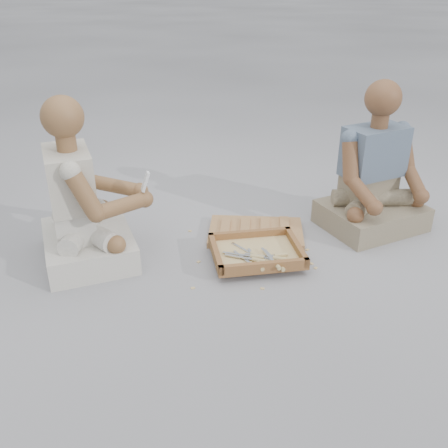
{
  "coord_description": "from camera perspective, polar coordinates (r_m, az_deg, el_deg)",
  "views": [
    {
      "loc": [
        -0.28,
        -2.07,
        1.39
      ],
      "look_at": [
        -0.1,
        0.08,
        0.3
      ],
      "focal_mm": 40.0,
      "sensor_mm": 36.0,
      "label": 1
    }
  ],
  "objects": [
    {
      "name": "wood_chip_1",
      "position": [
        2.64,
        3.24,
        -4.91
      ],
      "size": [
        0.02,
        0.02,
        0.0
      ],
      "primitive_type": "cube",
      "rotation": [
        0.0,
        0.0,
        1.15
      ],
      "color": "#D2BF7C",
      "rests_on": "ground"
    },
    {
      "name": "wood_chip_11",
      "position": [
        2.48,
        -3.57,
        -7.31
      ],
      "size": [
        0.02,
        0.02,
        0.0
      ],
      "primitive_type": "cube",
      "rotation": [
        0.0,
        0.0,
        0.27
      ],
      "color": "#D2BF7C",
      "rests_on": "ground"
    },
    {
      "name": "chisel_0",
      "position": [
        2.61,
        3.32,
        -3.71
      ],
      "size": [
        0.21,
        0.09,
        0.02
      ],
      "rotation": [
        0.0,
        0.0,
        -0.35
      ],
      "color": "silver",
      "rests_on": "tool_tray"
    },
    {
      "name": "craftsman",
      "position": [
        2.69,
        -15.84,
        1.85
      ],
      "size": [
        0.65,
        0.67,
        0.88
      ],
      "rotation": [
        0.0,
        0.0,
        -1.29
      ],
      "color": "beige",
      "rests_on": "ground"
    },
    {
      "name": "wood_chip_6",
      "position": [
        2.69,
        -2.92,
        -4.34
      ],
      "size": [
        0.02,
        0.02,
        0.0
      ],
      "primitive_type": "cube",
      "rotation": [
        0.0,
        0.0,
        0.78
      ],
      "color": "#D2BF7C",
      "rests_on": "ground"
    },
    {
      "name": "wood_chip_10",
      "position": [
        2.83,
        9.49,
        -2.92
      ],
      "size": [
        0.02,
        0.02,
        0.0
      ],
      "primitive_type": "cube",
      "rotation": [
        0.0,
        0.0,
        0.47
      ],
      "color": "#D2BF7C",
      "rests_on": "ground"
    },
    {
      "name": "ground",
      "position": [
        2.51,
        2.55,
        -6.86
      ],
      "size": [
        60.0,
        60.0,
        0.0
      ],
      "primitive_type": "plane",
      "color": "#9C9CA1",
      "rests_on": "ground"
    },
    {
      "name": "tool_tray",
      "position": [
        2.67,
        3.74,
        -3.23
      ],
      "size": [
        0.5,
        0.41,
        0.06
      ],
      "rotation": [
        0.0,
        0.0,
        0.08
      ],
      "color": "brown",
      "rests_on": "carved_panel"
    },
    {
      "name": "wood_chip_3",
      "position": [
        2.86,
        5.82,
        -2.42
      ],
      "size": [
        0.02,
        0.02,
        0.0
      ],
      "primitive_type": "cube",
      "rotation": [
        0.0,
        0.0,
        0.14
      ],
      "color": "#D2BF7C",
      "rests_on": "ground"
    },
    {
      "name": "wood_chip_5",
      "position": [
        3.04,
        6.5,
        -0.54
      ],
      "size": [
        0.02,
        0.02,
        0.0
      ],
      "primitive_type": "cube",
      "rotation": [
        0.0,
        0.0,
        0.5
      ],
      "color": "#D2BF7C",
      "rests_on": "ground"
    },
    {
      "name": "chisel_4",
      "position": [
        2.64,
        3.3,
        -3.47
      ],
      "size": [
        0.14,
        0.19,
        0.02
      ],
      "rotation": [
        0.0,
        0.0,
        -0.95
      ],
      "color": "silver",
      "rests_on": "tool_tray"
    },
    {
      "name": "wood_chip_8",
      "position": [
        2.97,
        5.33,
        -1.19
      ],
      "size": [
        0.02,
        0.02,
        0.0
      ],
      "primitive_type": "cube",
      "rotation": [
        0.0,
        0.0,
        2.27
      ],
      "color": "#D2BF7C",
      "rests_on": "ground"
    },
    {
      "name": "wood_chip_9",
      "position": [
        2.48,
        4.42,
        -7.37
      ],
      "size": [
        0.02,
        0.02,
        0.0
      ],
      "primitive_type": "cube",
      "rotation": [
        0.0,
        0.0,
        2.77
      ],
      "color": "#D2BF7C",
      "rests_on": "ground"
    },
    {
      "name": "mobile_phone",
      "position": [
        2.63,
        -8.97,
        4.82
      ],
      "size": [
        0.06,
        0.05,
        0.1
      ],
      "rotation": [
        -0.35,
        0.0,
        -1.38
      ],
      "color": "silver",
      "rests_on": "craftsman"
    },
    {
      "name": "wood_chip_4",
      "position": [
        2.89,
        3.07,
        -1.93
      ],
      "size": [
        0.02,
        0.02,
        0.0
      ],
      "primitive_type": "cube",
      "rotation": [
        0.0,
        0.0,
        0.56
      ],
      "color": "#D2BF7C",
      "rests_on": "ground"
    },
    {
      "name": "wood_chip_0",
      "position": [
        2.82,
        -0.11,
        -2.62
      ],
      "size": [
        0.02,
        0.02,
        0.0
      ],
      "primitive_type": "cube",
      "rotation": [
        0.0,
        0.0,
        1.01
      ],
      "color": "#D2BF7C",
      "rests_on": "ground"
    },
    {
      "name": "wood_chip_12",
      "position": [
        3.0,
        -3.91,
        -0.81
      ],
      "size": [
        0.02,
        0.02,
        0.0
      ],
      "primitive_type": "cube",
      "rotation": [
        0.0,
        0.0,
        2.56
      ],
      "color": "#D2BF7C",
      "rests_on": "ground"
    },
    {
      "name": "carved_panel",
      "position": [
        2.95,
        3.64,
        -0.95
      ],
      "size": [
        0.6,
        0.44,
        0.04
      ],
      "primitive_type": "cube",
      "rotation": [
        0.0,
        0.0,
        -0.15
      ],
      "color": "brown",
      "rests_on": "ground"
    },
    {
      "name": "chisel_6",
      "position": [
        2.63,
        6.03,
        -3.59
      ],
      "size": [
        0.22,
        0.04,
        0.02
      ],
      "rotation": [
        0.0,
        0.0,
        0.1
      ],
      "color": "silver",
      "rests_on": "tool_tray"
    },
    {
      "name": "wood_chip_2",
      "position": [
        2.71,
        9.97,
        -4.47
      ],
      "size": [
        0.02,
        0.02,
        0.0
      ],
      "primitive_type": "cube",
      "rotation": [
        0.0,
        0.0,
        2.1
      ],
      "color": "#D2BF7C",
      "rests_on": "ground"
    },
    {
      "name": "chisel_1",
      "position": [
        2.57,
        3.53,
        -4.09
      ],
      "size": [
        0.21,
        0.11,
        0.02
      ],
      "rotation": [
        0.0,
        0.0,
        -0.43
      ],
      "color": "silver",
      "rests_on": "tool_tray"
    },
    {
      "name": "chisel_9",
      "position": [
        2.55,
        3.99,
        -4.58
      ],
      "size": [
        0.06,
        0.22,
        0.02
      ],
      "rotation": [
        0.0,
        0.0,
        -1.37
      ],
      "color": "silver",
      "rests_on": "tool_tray"
    },
    {
      "name": "chisel_2",
      "position": [
        2.61,
        5.89,
        -3.89
      ],
      "size": [
        0.21,
        0.1,
        0.02
      ],
      "rotation": [
        0.0,
        0.0,
        -0.37
      ],
      "color": "silver",
      "rests_on": "tool_tray"
    },
    {
      "name": "chisel_8",
      "position": [
        2.58,
        6.32,
        -4.36
      ],
      "size": [
        0.19,
        0.14,
        0.02
      ],
      "rotation": [
        0.0,
        0.0,
        -0.61
      ],
      "color": "silver",
      "rests_on": "tool_tray"
    },
    {
      "name": "chisel_3",
      "position": [
        2.54,
        5.82,
        -4.45
      ],
      "size": [
        0.07,
        0.22,
        0.02
      ],
      "rotation": [
        0.0,
        0.0,
        -1.32
      ],
      "color": "silver",
      "rests_on": "tool_tray"
    },
    {
      "name": "companion",
      "position": [
        3.08,
        16.81,
        4.71
      ],
      "size": [
        0.69,
        0.62,
        0.87
      ],
      "rotation": [
        0.0,
        0.0,
        3.52
      ],
      "color": "gray",
      "rests_on": "ground"
    },
    {
      "name": "chisel_5",
      "position": [
        2.56,
        6.23,
        -4.62
      ],
      "size": [
        0.08,
        0.22,
        0.02
      ],
      "rotation": [
        0.0,
        0.0,
        -1.29
      ],
      "color": "silver",
      "rests_on": "tool_tray"
    },
    {
      "name": "wood_chip_7",
      "position": [
        2.67,
        10.43,
        -4.97
      ],
      "size": [
        0.02,
        0.02,
        0.0
      ],
      "primitive_type": "cube",
      "rotation": [
        0.0,
        0.0,
        0.9
      ],
      "color": "#D2BF7C",
      "rests_on": "ground"
    },
    {
      "name": "chisel_7",
      "position": [
        2.54,
        3.2,
        -4.64
      ],
      "size": [
        0.12,
        0.2,
        0.02
      ],
      "rotation": [
        0.0,
        0.0,
        -1.09
      ],
      "color": "silver",
      "rests_on": "tool_tray"
    }
  ]
}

